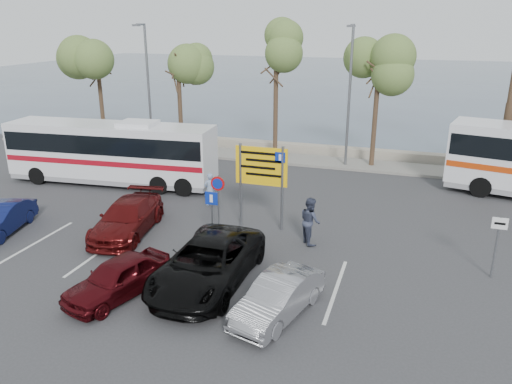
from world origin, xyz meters
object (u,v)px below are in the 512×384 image
(street_lamp_left, at_px, (148,81))
(pedestrian_far, at_px, (310,221))
(car_maroon, at_px, (127,218))
(suv_black, at_px, (208,263))
(pedestrian_near, at_px, (210,189))
(car_red, at_px, (118,278))
(street_lamp_right, at_px, (349,90))
(direction_sign, at_px, (261,173))
(coach_bus_left, at_px, (111,155))
(car_silver_b, at_px, (278,297))
(car_blue, at_px, (1,219))

(street_lamp_left, xyz_separation_m, pedestrian_far, (13.29, -11.21, -3.66))
(car_maroon, bearing_deg, suv_black, -39.49)
(suv_black, relative_size, pedestrian_near, 3.46)
(car_red, xyz_separation_m, suv_black, (2.40, 1.58, 0.13))
(street_lamp_right, distance_m, direction_sign, 10.73)
(coach_bus_left, xyz_separation_m, car_maroon, (4.35, -5.59, -0.92))
(car_silver_b, bearing_deg, suv_black, 173.47)
(suv_black, distance_m, car_silver_b, 2.94)
(direction_sign, height_order, car_blue, direction_sign)
(direction_sign, relative_size, pedestrian_far, 1.91)
(direction_sign, distance_m, coach_bus_left, 9.98)
(street_lamp_right, height_order, suv_black, street_lamp_right)
(car_maroon, distance_m, pedestrian_near, 4.52)
(car_silver_b, bearing_deg, pedestrian_near, 140.36)
(street_lamp_left, xyz_separation_m, car_maroon, (5.97, -12.61, -3.92))
(street_lamp_right, relative_size, car_maroon, 1.71)
(street_lamp_right, height_order, pedestrian_near, street_lamp_right)
(car_red, bearing_deg, direction_sign, 86.08)
(car_blue, bearing_deg, car_maroon, 4.50)
(pedestrian_far, bearing_deg, suv_black, 113.67)
(street_lamp_right, bearing_deg, car_blue, -130.19)
(direction_sign, height_order, suv_black, direction_sign)
(coach_bus_left, distance_m, suv_black, 12.47)
(street_lamp_left, bearing_deg, direction_sign, -43.17)
(car_maroon, height_order, car_silver_b, car_maroon)
(suv_black, bearing_deg, car_red, -146.38)
(car_silver_b, xyz_separation_m, pedestrian_near, (-5.61, 8.02, 0.19))
(car_silver_b, bearing_deg, car_blue, -175.19)
(coach_bus_left, distance_m, car_red, 12.11)
(street_lamp_left, relative_size, car_maroon, 1.71)
(car_blue, bearing_deg, pedestrian_far, 0.39)
(direction_sign, relative_size, coach_bus_left, 0.32)
(car_blue, height_order, pedestrian_far, pedestrian_far)
(car_maroon, distance_m, pedestrian_far, 7.45)
(street_lamp_left, distance_m, coach_bus_left, 7.80)
(street_lamp_left, distance_m, car_red, 19.38)
(street_lamp_left, distance_m, street_lamp_right, 13.00)
(street_lamp_left, relative_size, coach_bus_left, 0.71)
(direction_sign, height_order, pedestrian_far, direction_sign)
(suv_black, height_order, car_silver_b, suv_black)
(coach_bus_left, bearing_deg, street_lamp_left, 103.00)
(car_red, height_order, pedestrian_near, pedestrian_near)
(car_blue, relative_size, car_maroon, 0.79)
(pedestrian_near, bearing_deg, direction_sign, 106.48)
(pedestrian_near, bearing_deg, coach_bus_left, -56.92)
(coach_bus_left, bearing_deg, car_maroon, -52.09)
(direction_sign, xyz_separation_m, car_silver_b, (2.50, -6.21, -1.82))
(direction_sign, relative_size, pedestrian_near, 2.27)
(coach_bus_left, height_order, pedestrian_near, coach_bus_left)
(coach_bus_left, height_order, car_maroon, coach_bus_left)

